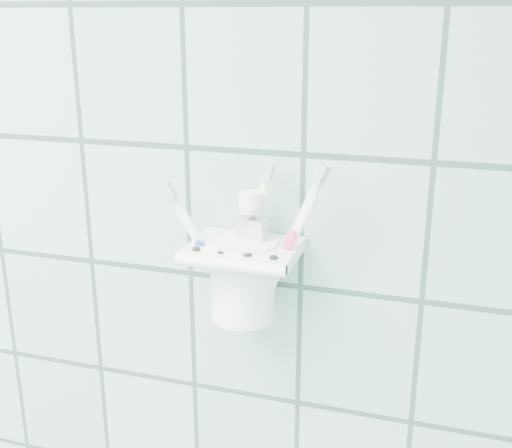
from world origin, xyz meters
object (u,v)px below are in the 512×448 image
toothbrush_pink (242,243)px  holder_bracket (244,251)px  toothbrush_blue (259,232)px  toothpaste_tube (253,242)px  cup (243,276)px  toothbrush_orange (229,233)px

toothbrush_pink → holder_bracket: bearing=84.0°
holder_bracket → toothbrush_blue: toothbrush_blue is taller
toothbrush_blue → toothpaste_tube: size_ratio=1.37×
toothbrush_pink → toothbrush_blue: size_ratio=0.88×
holder_bracket → toothbrush_pink: (0.00, -0.01, 0.01)m
toothbrush_blue → holder_bracket: bearing=-141.1°
cup → toothpaste_tube: 0.04m
toothbrush_pink → toothbrush_orange: 0.03m
holder_bracket → toothpaste_tube: toothpaste_tube is taller
cup → toothpaste_tube: (0.01, 0.01, 0.04)m
cup → toothbrush_orange: toothbrush_orange is taller
cup → toothbrush_blue: size_ratio=0.49×
toothbrush_orange → cup: bearing=-15.2°
holder_bracket → cup: (-0.00, 0.00, -0.03)m
toothbrush_orange → toothpaste_tube: 0.03m
toothbrush_orange → toothpaste_tube: size_ratio=1.28×
holder_bracket → toothbrush_pink: toothbrush_pink is taller
toothpaste_tube → holder_bracket: bearing=-95.5°
cup → toothbrush_orange: size_ratio=0.53×
cup → toothbrush_blue: (0.02, -0.00, 0.06)m
toothbrush_orange → toothbrush_pink: bearing=-41.4°
cup → toothpaste_tube: toothpaste_tube is taller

